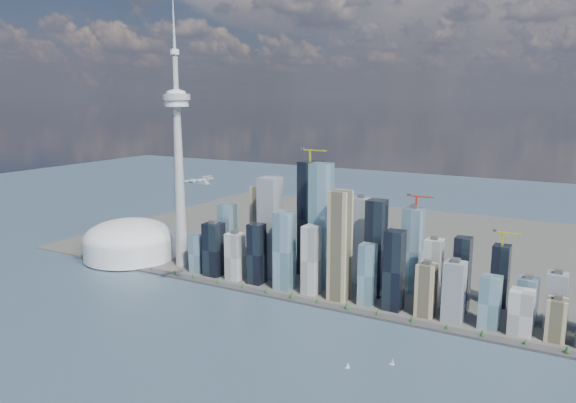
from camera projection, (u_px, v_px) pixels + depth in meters
The scene contains 10 objects.
ground at pixel (205, 356), 782.92m from camera, with size 4000.00×4000.00×0.00m, color #36505E.
seawall at pixel (292, 299), 996.39m from camera, with size 1100.00×22.00×4.00m, color #383838.
land at pixel (380, 243), 1381.38m from camera, with size 1400.00×900.00×3.00m, color #4C4C47.
shoreline_trees at pixel (292, 295), 995.14m from camera, with size 960.53×7.20×8.80m.
skyscraper_cluster at pixel (343, 250), 1027.61m from camera, with size 736.00×142.00×254.27m.
needle_tower at pixel (178, 156), 1149.77m from camera, with size 56.00×56.00×550.50m.
dome_stadium at pixel (130, 241), 1245.24m from camera, with size 200.00×200.00×86.00m.
airplane at pixel (199, 181), 921.70m from camera, with size 60.80×54.36×15.21m.
sailboat_west at pixel (348, 366), 745.88m from camera, with size 6.65×3.50×9.30m.
sailboat_east at pixel (392, 363), 755.16m from camera, with size 7.76×2.80×10.72m.
Camera 1 is at (460.98, -577.56, 356.31)m, focal length 35.00 mm.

